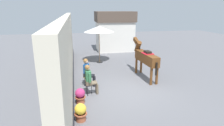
# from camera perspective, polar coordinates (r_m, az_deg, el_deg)

# --- Properties ---
(ground_plane) EXTENTS (40.00, 40.00, 0.00)m
(ground_plane) POSITION_cam_1_polar(r_m,az_deg,el_deg) (11.70, 0.21, -2.46)
(ground_plane) COLOR slate
(pub_facade_wall) EXTENTS (0.34, 14.00, 3.40)m
(pub_facade_wall) POSITION_cam_1_polar(r_m,az_deg,el_deg) (9.63, -13.01, 2.59)
(pub_facade_wall) COLOR beige
(pub_facade_wall) RESTS_ON ground_plane
(distant_cottage) EXTENTS (3.40, 2.60, 3.50)m
(distant_cottage) POSITION_cam_1_polar(r_m,az_deg,el_deg) (17.45, 0.77, 9.71)
(distant_cottage) COLOR silver
(distant_cottage) RESTS_ON ground_plane
(seated_visitor_near) EXTENTS (0.61, 0.49, 1.39)m
(seated_visitor_near) POSITION_cam_1_polar(r_m,az_deg,el_deg) (8.39, -6.77, -4.53)
(seated_visitor_near) COLOR black
(seated_visitor_near) RESTS_ON ground_plane
(seated_visitor_far) EXTENTS (0.61, 0.49, 1.39)m
(seated_visitor_far) POSITION_cam_1_polar(r_m,az_deg,el_deg) (9.37, -7.36, -2.34)
(seated_visitor_far) COLOR gold
(seated_visitor_far) RESTS_ON ground_plane
(saddled_horse_center) EXTENTS (0.60, 3.00, 2.06)m
(saddled_horse_center) POSITION_cam_1_polar(r_m,az_deg,el_deg) (10.48, 10.03, 1.70)
(saddled_horse_center) COLOR brown
(saddled_horse_center) RESTS_ON ground_plane
(flower_planter_near) EXTENTS (0.43, 0.43, 0.64)m
(flower_planter_near) POSITION_cam_1_polar(r_m,az_deg,el_deg) (6.71, -9.45, -14.34)
(flower_planter_near) COLOR #A85638
(flower_planter_near) RESTS_ON ground_plane
(flower_planter_far) EXTENTS (0.43, 0.43, 0.64)m
(flower_planter_far) POSITION_cam_1_polar(r_m,az_deg,el_deg) (7.84, -9.58, -9.66)
(flower_planter_far) COLOR #A85638
(flower_planter_far) RESTS_ON ground_plane
(cafe_parasol) EXTENTS (2.10, 2.10, 2.58)m
(cafe_parasol) POSITION_cam_1_polar(r_m,az_deg,el_deg) (13.21, -3.92, 10.12)
(cafe_parasol) COLOR black
(cafe_parasol) RESTS_ON ground_plane
(satchel_bag) EXTENTS (0.27, 0.29, 0.20)m
(satchel_bag) POSITION_cam_1_polar(r_m,az_deg,el_deg) (10.69, -7.03, -3.83)
(satchel_bag) COLOR black
(satchel_bag) RESTS_ON ground_plane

